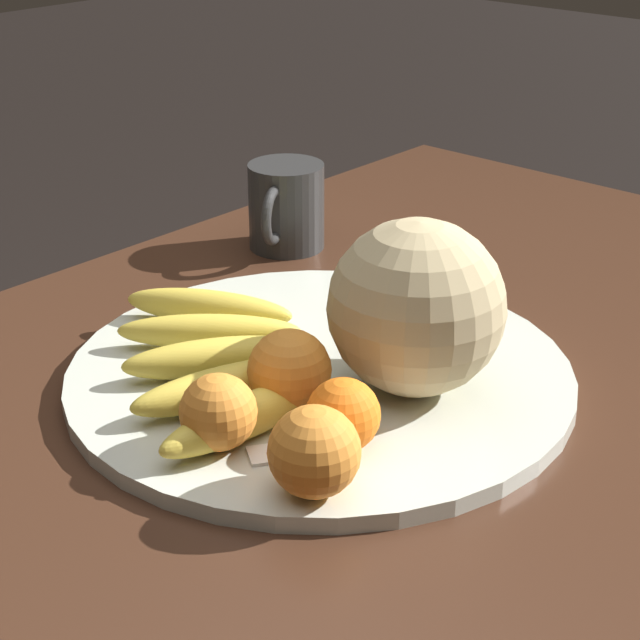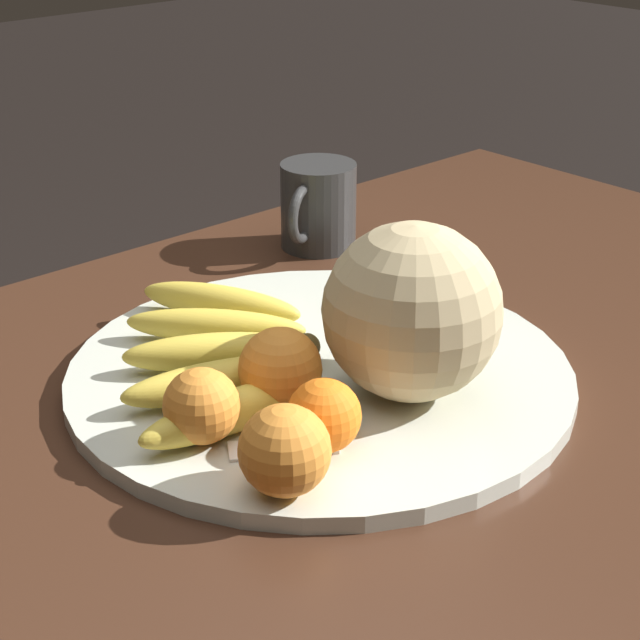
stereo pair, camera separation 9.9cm
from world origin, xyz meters
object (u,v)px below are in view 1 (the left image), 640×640
at_px(fruit_bowl, 320,374).
at_px(orange_back_left, 314,452).
at_px(melon, 416,307).
at_px(kitchen_table, 399,468).
at_px(orange_front_left, 218,412).
at_px(produce_tag, 302,449).
at_px(ceramic_mug, 286,207).
at_px(banana_bunch, 223,358).
at_px(orange_mid_center, 343,415).
at_px(orange_front_right, 289,371).

height_order(fruit_bowl, orange_back_left, orange_back_left).
bearing_deg(melon, kitchen_table, -127.32).
height_order(orange_front_left, produce_tag, orange_front_left).
bearing_deg(ceramic_mug, banana_bunch, 34.35).
height_order(kitchen_table, orange_mid_center, orange_mid_center).
distance_m(banana_bunch, orange_back_left, 0.21).
distance_m(orange_mid_center, orange_back_left, 0.07).
xyz_separation_m(fruit_bowl, ceramic_mug, (-0.23, -0.27, 0.04)).
xyz_separation_m(melon, banana_bunch, (0.10, -0.14, -0.06)).
bearing_deg(melon, produce_tag, -0.43).
bearing_deg(orange_back_left, kitchen_table, -160.27).
distance_m(fruit_bowl, melon, 0.13).
bearing_deg(banana_bunch, ceramic_mug, -111.16).
height_order(orange_mid_center, ceramic_mug, ceramic_mug).
bearing_deg(ceramic_mug, orange_front_left, 37.03).
xyz_separation_m(fruit_bowl, banana_bunch, (0.07, -0.06, 0.03)).
height_order(fruit_bowl, orange_front_right, orange_front_right).
distance_m(kitchen_table, orange_front_right, 0.20).
distance_m(orange_front_left, produce_tag, 0.08).
bearing_deg(orange_mid_center, orange_back_left, 21.85).
relative_size(kitchen_table, orange_front_right, 18.00).
distance_m(orange_front_left, orange_back_left, 0.10).
bearing_deg(kitchen_table, orange_front_left, -7.72).
bearing_deg(kitchen_table, fruit_bowl, -48.74).
bearing_deg(melon, orange_mid_center, 9.31).
xyz_separation_m(fruit_bowl, orange_front_left, (0.16, 0.03, 0.04)).
distance_m(fruit_bowl, orange_back_left, 0.21).
distance_m(melon, ceramic_mug, 0.41).
relative_size(melon, banana_bunch, 0.53).
bearing_deg(fruit_bowl, produce_tag, 36.15).
distance_m(fruit_bowl, produce_tag, 0.15).
relative_size(orange_back_left, produce_tag, 0.80).
distance_m(banana_bunch, ceramic_mug, 0.37).
relative_size(orange_front_right, orange_back_left, 1.02).
relative_size(melon, orange_front_right, 2.16).
height_order(fruit_bowl, melon, melon).
height_order(melon, produce_tag, melon).
bearing_deg(orange_front_right, produce_tag, 51.43).
distance_m(orange_front_left, orange_mid_center, 0.10).
xyz_separation_m(fruit_bowl, orange_mid_center, (0.09, 0.11, 0.04)).
relative_size(orange_mid_center, orange_back_left, 0.86).
relative_size(kitchen_table, banana_bunch, 4.45).
relative_size(melon, orange_back_left, 2.21).
bearing_deg(fruit_bowl, ceramic_mug, -131.33).
xyz_separation_m(kitchen_table, orange_front_right, (0.13, -0.03, 0.15)).
relative_size(fruit_bowl, produce_tag, 5.30).
xyz_separation_m(orange_front_left, orange_mid_center, (-0.07, 0.08, -0.00)).
xyz_separation_m(melon, ceramic_mug, (-0.20, -0.35, -0.04)).
distance_m(kitchen_table, fruit_bowl, 0.13).
bearing_deg(orange_front_left, melon, 163.02).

